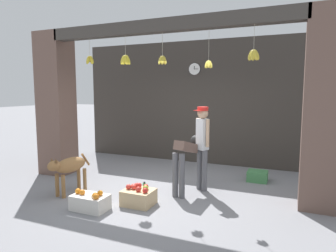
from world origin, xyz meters
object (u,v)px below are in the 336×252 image
Objects in this scene: dog at (69,167)px; water_bottle at (144,190)px; wall_clock at (195,69)px; worker_stooping at (185,157)px; shopkeeper at (202,142)px; fruit_crate_apples at (139,196)px; fruit_crate_oranges at (90,202)px; produce_box_green at (257,176)px.

dog is 3.49× the size of water_bottle.
water_bottle is 3.80m from wall_clock.
worker_stooping reaches higher than water_bottle.
shopkeeper is 3.19× the size of fruit_crate_apples.
water_bottle is (0.55, 0.88, -0.00)m from fruit_crate_oranges.
wall_clock is at bearing 164.79° from dog.
dog is at bearing 57.52° from shopkeeper.
wall_clock is (0.52, 3.83, 2.39)m from fruit_crate_oranges.
dog is 3.08× the size of wall_clock.
fruit_crate_apples is 1.24× the size of produce_box_green.
wall_clock is (-0.64, 2.49, 1.81)m from worker_stooping.
fruit_crate_oranges is at bearing -140.87° from fruit_crate_apples.
worker_stooping reaches higher than dog.
worker_stooping is at bearing 37.04° from water_bottle.
worker_stooping is at bearing 84.98° from shopkeeper.
worker_stooping is 0.97m from water_bottle.
fruit_crate_apples is 2.79m from produce_box_green.
fruit_crate_oranges is (0.85, -0.48, -0.39)m from dog.
water_bottle is 0.88× the size of wall_clock.
fruit_crate_apples is 4.09m from wall_clock.
produce_box_green is (0.95, 1.02, -0.86)m from shopkeeper.
fruit_crate_apples reaches higher than water_bottle.
shopkeeper is at bearing 125.31° from dog.
produce_box_green is at bearing 45.49° from water_bottle.
fruit_crate_apples is at bearing 98.10° from dog.
wall_clock is (-0.11, 3.32, 2.37)m from fruit_crate_apples.
wall_clock is at bearing -38.56° from shopkeeper.
shopkeeper reaches higher than fruit_crate_apples.
shopkeeper is 2.35m from fruit_crate_oranges.
fruit_crate_apples is at bearing -113.38° from worker_stooping.
dog is 1.52m from fruit_crate_apples.
wall_clock is at bearing 82.26° from fruit_crate_oranges.
wall_clock is (-0.88, 2.14, 1.56)m from shopkeeper.
fruit_crate_oranges is at bearing 79.58° from shopkeeper.
wall_clock reaches higher than fruit_crate_apples.
shopkeeper is 5.72× the size of water_bottle.
worker_stooping is at bearing -130.91° from produce_box_green.
dog reaches higher than fruit_crate_apples.
shopkeeper is 5.05× the size of wall_clock.
wall_clock is at bearing 90.49° from water_bottle.
dog reaches higher than fruit_crate_oranges.
dog is 2.41× the size of produce_box_green.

